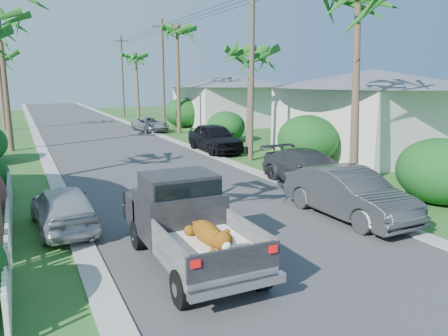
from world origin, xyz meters
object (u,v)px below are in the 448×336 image
palm_r_b (250,49)px  house_right_near (372,115)px  pickup_truck (184,218)px  palm_r_c (177,28)px  parked_car_rm (309,169)px  utility_pole_b (252,73)px  parked_car_rd (150,124)px  palm_r_d (136,55)px  parked_car_rn (349,194)px  house_right_far (233,102)px  utility_pole_d (122,76)px  parked_car_rf (215,138)px  utility_pole_c (163,75)px  parked_car_ln (63,208)px

palm_r_b → house_right_near: bearing=-25.1°
pickup_truck → palm_r_c: palm_r_c is taller
palm_r_b → palm_r_c: bearing=92.1°
parked_car_rm → palm_r_b: 9.70m
palm_r_c → utility_pole_b: size_ratio=1.04×
parked_car_rm → parked_car_rd: (-0.61, 21.03, -0.13)m
palm_r_d → pickup_truck: bearing=-102.9°
parked_car_rm → palm_r_d: bearing=85.3°
parked_car_rn → house_right_far: (9.40, 26.96, 1.34)m
palm_r_c → utility_pole_d: size_ratio=1.04×
parked_car_rf → utility_pole_d: 26.90m
parked_car_rf → palm_r_d: size_ratio=0.61×
house_right_near → utility_pole_d: size_ratio=1.00×
pickup_truck → utility_pole_d: utility_pole_d is taller
utility_pole_c → palm_r_b: bearing=-85.6°
palm_r_b → pickup_truck: bearing=-124.6°
house_right_far → parked_car_rn: bearing=-109.2°
palm_r_b → palm_r_d: 25.01m
parked_car_rn → house_right_far: 28.58m
parked_car_rn → palm_r_c: palm_r_c is taller
parked_car_rm → utility_pole_d: size_ratio=0.54×
house_right_near → utility_pole_c: utility_pole_c is taller
parked_car_rn → pickup_truck: bearing=-174.8°
parked_car_rm → utility_pole_d: (0.60, 36.00, 3.89)m
parked_car_rm → house_right_far: size_ratio=0.54×
parked_car_rf → palm_r_b: (1.60, -1.37, 5.12)m
palm_r_b → palm_r_d: palm_r_d is taller
utility_pole_c → parked_car_ln: bearing=-114.6°
palm_r_c → house_right_far: 9.90m
parked_car_rm → utility_pole_c: 21.37m
pickup_truck → parked_car_rn: size_ratio=1.09×
parked_car_ln → utility_pole_b: (10.18, 7.25, 3.95)m
house_right_far → house_right_near: bearing=-90.0°
house_right_near → house_right_far: bearing=90.0°
parked_car_rf → parked_car_ln: (-9.58, -10.62, -0.18)m
utility_pole_c → parked_car_rd: bearing=178.7°
house_right_near → palm_r_d: bearing=103.1°
parked_car_rf → house_right_far: (8.00, 13.63, 1.29)m
parked_car_rn → parked_car_rf: bearing=82.0°
parked_car_ln → palm_r_d: (11.08, 34.25, 6.08)m
parked_car_rn → utility_pole_b: size_ratio=0.52×
palm_r_d → utility_pole_d: bearing=106.7°
house_right_far → utility_pole_c: utility_pole_c is taller
palm_r_c → utility_pole_d: bearing=92.0°
parked_car_rm → utility_pole_b: 7.17m
parked_car_rf → utility_pole_c: size_ratio=0.54×
pickup_truck → parked_car_rf: 15.76m
parked_car_rd → utility_pole_c: 4.20m
parked_car_rd → palm_r_d: 13.63m
parked_car_rn → palm_r_b: 13.37m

